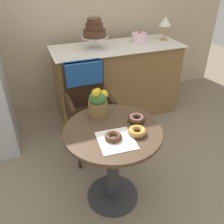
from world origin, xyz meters
The scene contains 13 objects.
ground_plane centered at (0.00, 0.00, 0.00)m, with size 8.00×8.00×0.00m, color gray.
back_wall centered at (0.00, 1.85, 1.35)m, with size 4.80×0.10×2.70m, color #C1AD8E.
cafe_table centered at (0.00, 0.00, 0.51)m, with size 0.72×0.72×0.72m.
wicker_chair centered at (0.00, 0.71, 0.64)m, with size 0.42×0.45×0.95m.
paper_napkin centered at (-0.02, -0.13, 0.72)m, with size 0.24×0.26×0.00m, color white.
donut_front centered at (0.21, 0.04, 0.75)m, with size 0.13×0.13×0.05m.
donut_mid centered at (0.14, -0.11, 0.74)m, with size 0.13×0.13×0.04m.
donut_side centered at (-0.04, -0.10, 0.74)m, with size 0.12×0.12×0.04m.
flower_vase centered at (-0.04, 0.23, 0.83)m, with size 0.16×0.15×0.24m.
display_counter centered at (0.55, 1.30, 0.45)m, with size 1.56×0.62×0.90m.
tiered_cake_stand centered at (0.27, 1.30, 1.10)m, with size 0.30×0.30×0.33m.
round_layer_cake centered at (0.84, 1.33, 0.96)m, with size 0.18×0.18×0.14m.
table_lamp centered at (1.19, 1.34, 1.12)m, with size 0.15×0.15×0.28m.
Camera 1 is at (-0.50, -1.32, 1.75)m, focal length 38.69 mm.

